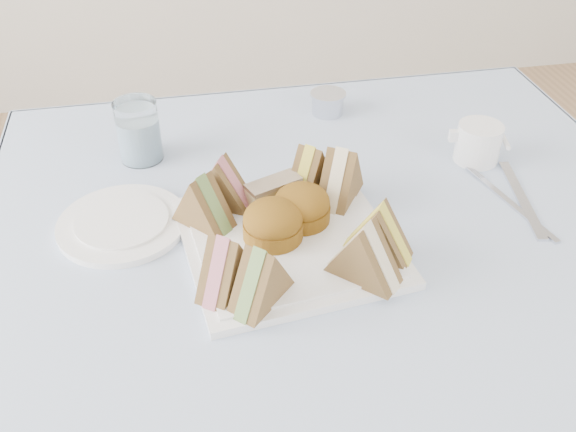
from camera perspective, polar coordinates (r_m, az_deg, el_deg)
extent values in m
cube|color=brown|center=(1.17, 4.00, -17.29)|extent=(0.90, 0.90, 0.74)
cube|color=silver|center=(0.89, 5.02, -3.24)|extent=(1.02, 1.02, 0.01)
cube|color=white|center=(0.89, 0.00, -2.25)|extent=(0.31, 0.31, 0.01)
cylinder|color=#895A12|center=(0.87, -1.36, -0.58)|extent=(0.09, 0.09, 0.06)
cylinder|color=#895A12|center=(0.90, 1.24, 0.90)|extent=(0.11, 0.11, 0.05)
cube|color=tan|center=(0.94, -1.29, 2.15)|extent=(0.09, 0.06, 0.04)
cylinder|color=white|center=(0.95, -14.50, -0.67)|extent=(0.25, 0.25, 0.01)
cylinder|color=white|center=(1.08, -13.15, 7.37)|extent=(0.09, 0.09, 0.10)
cylinder|color=silver|center=(1.20, 3.55, 9.91)|extent=(0.07, 0.07, 0.04)
cube|color=silver|center=(1.04, 20.05, 1.47)|extent=(0.05, 0.20, 0.00)
cube|color=silver|center=(1.01, 19.70, 0.61)|extent=(0.05, 0.17, 0.00)
cylinder|color=white|center=(1.10, 16.55, 6.25)|extent=(0.09, 0.09, 0.06)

